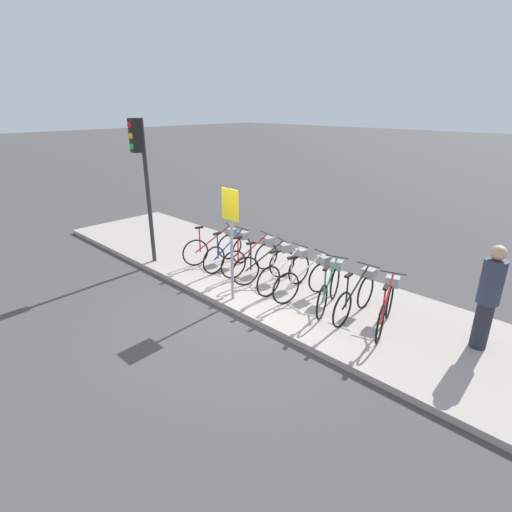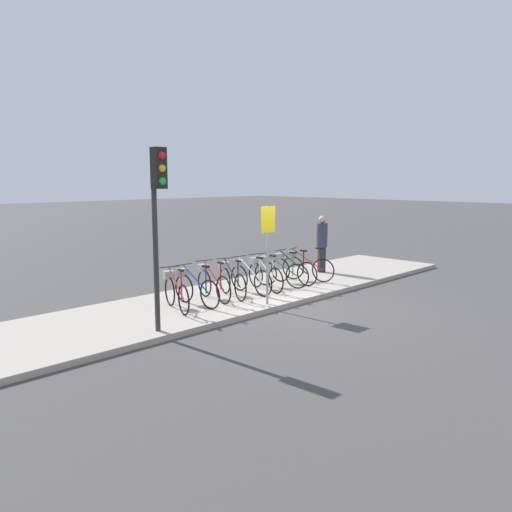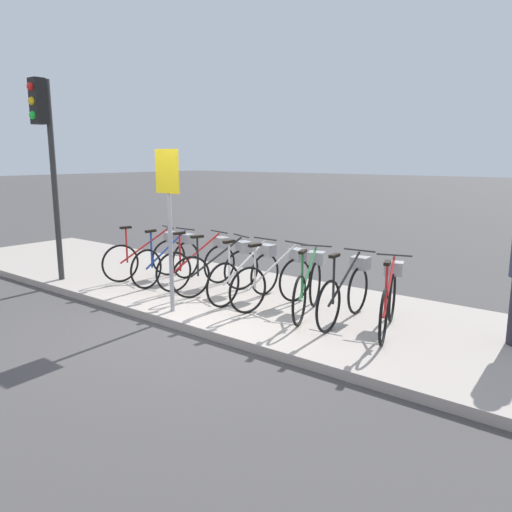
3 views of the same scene
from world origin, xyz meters
name	(u,v)px [view 3 (image 3 of 3)]	position (x,y,z in m)	size (l,w,h in m)	color
ground_plane	(181,331)	(0.00, 0.00, 0.00)	(120.00, 120.00, 0.00)	#423F3F
sidewalk	(253,301)	(0.00, 1.57, 0.06)	(15.37, 3.14, 0.12)	#9E9389
parked_bicycle_0	(150,255)	(-2.30, 1.43, 0.56)	(0.62, 1.55, 0.99)	black
parked_bicycle_1	(171,258)	(-1.76, 1.44, 0.56)	(0.46, 1.61, 0.99)	black
parked_bicycle_2	(202,262)	(-1.11, 1.56, 0.56)	(0.49, 1.59, 0.99)	black
parked_bicycle_3	(222,267)	(-0.57, 1.47, 0.56)	(0.64, 1.54, 0.99)	black
parked_bicycle_4	(249,272)	(0.02, 1.45, 0.56)	(0.46, 1.61, 0.99)	black
parked_bicycle_5	(277,277)	(0.56, 1.44, 0.56)	(0.51, 1.58, 0.99)	black
parked_bicycle_6	(309,283)	(1.13, 1.43, 0.56)	(0.65, 1.54, 0.99)	black
parked_bicycle_7	(347,289)	(1.70, 1.46, 0.56)	(0.46, 1.61, 0.99)	black
parked_bicycle_8	(389,297)	(2.31, 1.45, 0.56)	(0.62, 1.55, 0.99)	black
traffic_light	(45,138)	(-3.50, 0.24, 2.62)	(0.24, 0.40, 3.48)	#2D2D2D
sign_post	(169,203)	(-0.48, 0.29, 1.68)	(0.44, 0.07, 2.29)	#99999E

